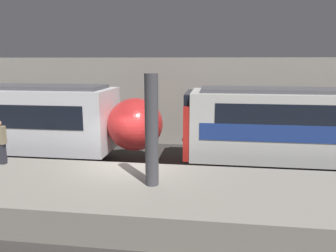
% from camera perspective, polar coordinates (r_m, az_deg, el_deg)
% --- Properties ---
extents(ground_plane, '(120.00, 120.00, 0.00)m').
position_cam_1_polar(ground_plane, '(12.48, -6.60, -10.34)').
color(ground_plane, '#33302D').
extents(platform, '(40.00, 4.11, 0.91)m').
position_cam_1_polar(platform, '(10.48, -9.51, -12.09)').
color(platform, gray).
rests_on(platform, ground).
extents(station_rear_barrier, '(50.00, 0.15, 4.74)m').
position_cam_1_polar(station_rear_barrier, '(18.04, -1.68, 4.28)').
color(station_rear_barrier, '#9E998E').
rests_on(station_rear_barrier, ground).
extents(support_pillar_near, '(0.40, 0.40, 3.33)m').
position_cam_1_polar(support_pillar_near, '(9.59, -2.87, -0.83)').
color(support_pillar_near, '#47474C').
rests_on(support_pillar_near, platform).
extents(person_waiting, '(0.38, 0.24, 1.60)m').
position_cam_1_polar(person_waiting, '(13.18, -27.19, -2.38)').
color(person_waiting, '#2D2D38').
rests_on(person_waiting, platform).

